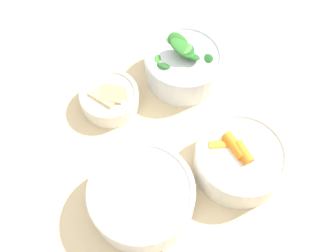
# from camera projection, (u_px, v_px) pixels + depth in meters

# --- Properties ---
(ground_plane) EXTENTS (10.00, 10.00, 0.00)m
(ground_plane) POSITION_uv_depth(u_px,v_px,m) (153.00, 233.00, 1.38)
(ground_plane) COLOR gray
(dining_table) EXTENTS (1.01, 0.86, 0.76)m
(dining_table) POSITION_uv_depth(u_px,v_px,m) (143.00, 166.00, 0.83)
(dining_table) COLOR beige
(dining_table) RESTS_ON ground_plane
(bowl_carrots) EXTENTS (0.16, 0.16, 0.07)m
(bowl_carrots) POSITION_uv_depth(u_px,v_px,m) (240.00, 159.00, 0.66)
(bowl_carrots) COLOR silver
(bowl_carrots) RESTS_ON dining_table
(bowl_greens) EXTENTS (0.16, 0.16, 0.10)m
(bowl_greens) POSITION_uv_depth(u_px,v_px,m) (183.00, 64.00, 0.76)
(bowl_greens) COLOR silver
(bowl_greens) RESTS_ON dining_table
(bowl_beans_hotdog) EXTENTS (0.18, 0.18, 0.07)m
(bowl_beans_hotdog) POSITION_uv_depth(u_px,v_px,m) (143.00, 197.00, 0.63)
(bowl_beans_hotdog) COLOR white
(bowl_beans_hotdog) RESTS_ON dining_table
(bowl_cookies) EXTENTS (0.12, 0.12, 0.04)m
(bowl_cookies) POSITION_uv_depth(u_px,v_px,m) (110.00, 97.00, 0.74)
(bowl_cookies) COLOR silver
(bowl_cookies) RESTS_ON dining_table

